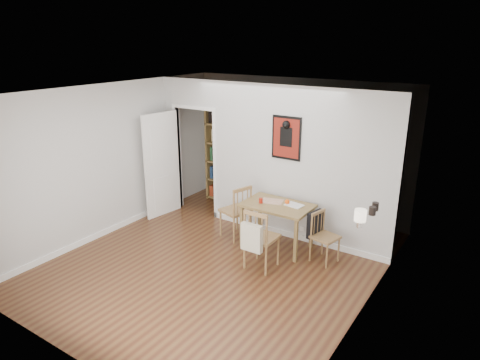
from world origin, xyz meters
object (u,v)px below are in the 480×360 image
Objects in this scene: chair_right at (324,236)px; red_glass at (261,201)px; orange_fruit at (287,202)px; ceramic_jar_b at (375,206)px; ceramic_jar_a at (372,211)px; chair_front at (261,238)px; bookshelf at (227,153)px; notebook at (294,205)px; fireplace at (366,256)px; dining_table at (277,210)px; chair_left at (236,211)px; mantel_lamp at (360,216)px.

red_glass reaches higher than chair_right.
ceramic_jar_b is (1.52, -0.49, 0.42)m from orange_fruit.
ceramic_jar_a and ceramic_jar_b have the same top height.
chair_front is 0.46× the size of bookshelf.
fireplace is at bearing -28.39° from notebook.
fireplace is at bearing -21.53° from dining_table.
chair_left reaches higher than chair_right.
mantel_lamp is at bearing -11.30° from chair_front.
red_glass is 2.02m from ceramic_jar_a.
chair_front is 0.80m from red_glass.
bookshelf reaches higher than ceramic_jar_a.
fireplace reaches higher than orange_fruit.
chair_front is at bearing -79.81° from dining_table.
chair_left is 4.29× the size of mantel_lamp.
dining_table is at bearing 158.47° from fireplace.
mantel_lamp reaches higher than chair_right.
ceramic_jar_b is (1.40, -0.50, 0.46)m from notebook.
chair_front is 1.71m from ceramic_jar_a.
chair_right is 0.69m from notebook.
dining_table is at bearing 4.30° from chair_left.
red_glass is (1.65, -1.41, -0.24)m from bookshelf.
fireplace is 1.72m from orange_fruit.
chair_right is (0.84, -0.02, -0.25)m from dining_table.
notebook is at bearing 81.58° from chair_front.
orange_fruit reaches higher than chair_right.
dining_table is at bearing -156.88° from notebook.
chair_left is (-0.77, -0.06, -0.18)m from dining_table.
fireplace reaches higher than chair_right.
ceramic_jar_a is at bearing 88.45° from mantel_lamp.
notebook is 1.55m from ceramic_jar_b.
bookshelf reaches higher than mantel_lamp.
chair_left is 1.20× the size of chair_right.
orange_fruit is (2.04, -1.22, -0.24)m from bookshelf.
notebook is at bearing 9.18° from chair_left.
mantel_lamp is (3.56, -2.34, 0.27)m from bookshelf.
ceramic_jar_b is at bearing -24.86° from chair_right.
bookshelf is (-1.14, 1.38, 0.55)m from chair_left.
chair_right is 9.71× the size of red_glass.
chair_front is (0.90, -0.66, 0.01)m from chair_left.
bookshelf reaches higher than ceramic_jar_b.
dining_table is at bearing 100.19° from chair_front.
chair_right reaches higher than dining_table.
dining_table is 2.04m from mantel_lamp.
chair_right is 1.16m from red_glass.
chair_right is 1.28m from ceramic_jar_a.
dining_table is 0.87m from chair_right.
chair_right is 3.12m from bookshelf.
notebook is (-1.41, 0.76, 0.14)m from fireplace.
red_glass is 1.97m from ceramic_jar_b.
fireplace is 11.56× the size of ceramic_jar_a.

